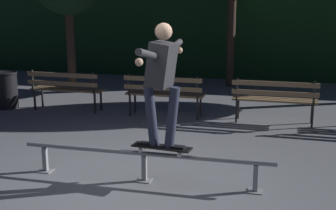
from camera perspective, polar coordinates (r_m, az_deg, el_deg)
The scene contains 9 objects.
ground_plane at distance 5.82m, azimuth -3.71°, elevation -10.38°, with size 90.00×90.00×0.00m, color slate.
hedge_backdrop at distance 14.38m, azimuth 7.53°, elevation 8.94°, with size 24.00×1.20×2.69m, color #193D1E.
grind_rail at distance 5.94m, azimuth -3.01°, elevation -6.75°, with size 3.36×0.18×0.40m.
skateboard at distance 5.82m, azimuth -0.80°, elevation -5.34°, with size 0.80×0.29×0.09m.
skateboarder at distance 5.60m, azimuth -0.80°, elevation 3.80°, with size 0.63×1.40×1.56m.
park_bench_leftmost at distance 9.90m, azimuth -12.77°, elevation 2.29°, with size 1.61×0.44×0.88m.
park_bench_left_center at distance 9.13m, azimuth -0.50°, elevation 1.75°, with size 1.61×0.44×0.88m.
park_bench_right_center at distance 8.85m, azimuth 13.24°, elevation 1.04°, with size 1.61×0.44×0.88m.
trash_can at distance 10.58m, azimuth -19.63°, elevation 1.85°, with size 0.52×0.52×0.80m.
Camera 1 is at (1.66, -5.09, 2.29)m, focal length 48.58 mm.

